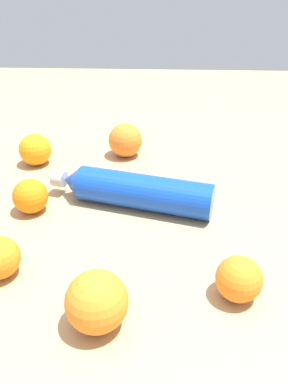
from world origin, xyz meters
The scene contains 7 objects.
ground_plane centered at (0.00, 0.00, 0.00)m, with size 2.40×2.40×0.00m, color tan.
water_bottle centered at (-0.03, 0.02, 0.03)m, with size 0.32×0.14×0.07m.
orange_0 centered at (-0.06, 0.25, 0.04)m, with size 0.08×0.08×0.08m, color orange.
orange_1 centered at (-0.27, 0.19, 0.04)m, with size 0.07×0.07×0.07m, color orange.
orange_2 centered at (-0.22, -0.01, 0.03)m, with size 0.07×0.07×0.07m, color orange.
orange_3 centered at (-0.05, -0.27, 0.04)m, with size 0.08×0.08×0.08m, color orange.
orange_4 centered at (0.13, -0.21, 0.03)m, with size 0.06×0.06×0.06m, color orange.
Camera 1 is at (0.02, -0.60, 0.39)m, focal length 35.38 mm.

